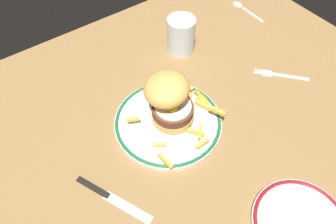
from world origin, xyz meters
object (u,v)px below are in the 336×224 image
object	(u,v)px
fork	(280,75)
spoon	(241,6)
burger	(169,99)
knife	(107,195)
dinner_plate	(168,122)
water_glass	(181,37)

from	to	relation	value
fork	spoon	distance (cm)	31.93
burger	spoon	world-z (taller)	burger
knife	spoon	size ratio (longest dim) A/B	1.28
dinner_plate	spoon	xyz separation A→B (cm)	(47.22, 24.35, -0.48)
knife	spoon	bearing A→B (deg)	25.01
burger	spoon	bearing A→B (deg)	26.86
water_glass	knife	distance (cm)	47.45
spoon	dinner_plate	bearing A→B (deg)	-152.72
spoon	water_glass	bearing A→B (deg)	-170.23
water_glass	fork	size ratio (longest dim) A/B	0.86
burger	spoon	distance (cm)	52.27
dinner_plate	burger	distance (cm)	6.89
dinner_plate	spoon	distance (cm)	53.13
burger	fork	bearing A→B (deg)	-9.57
water_glass	fork	world-z (taller)	water_glass
burger	knife	distance (cm)	24.22
dinner_plate	spoon	size ratio (longest dim) A/B	1.89
dinner_plate	fork	world-z (taller)	dinner_plate
dinner_plate	fork	bearing A→B (deg)	-7.67
dinner_plate	fork	xyz separation A→B (cm)	(33.61, -4.53, -0.66)
dinner_plate	knife	distance (cm)	21.79
fork	spoon	world-z (taller)	spoon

